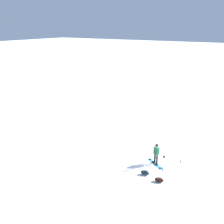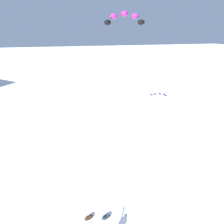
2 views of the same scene
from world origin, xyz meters
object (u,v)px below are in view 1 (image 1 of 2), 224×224
object	(u,v)px
gear_bag_small	(159,180)
camera_tripod	(164,161)
gear_bag_large	(145,173)
ski_poles	(180,166)
snowboarder	(156,152)
snowboard	(155,164)

from	to	relation	value
gear_bag_small	camera_tripod	bearing A→B (deg)	-81.40
gear_bag_large	ski_poles	distance (m)	2.61
snowboarder	gear_bag_small	xyz separation A→B (m)	(-1.07, 2.03, -0.91)
snowboarder	gear_bag_large	distance (m)	2.00
gear_bag_small	ski_poles	size ratio (longest dim) A/B	0.55
snowboarder	ski_poles	xyz separation A→B (m)	(-2.06, 0.51, -0.26)
camera_tripod	ski_poles	xyz separation A→B (m)	(-1.18, -0.25, -0.15)
snowboard	gear_bag_large	distance (m)	1.74
snowboarder	camera_tripod	world-z (taller)	snowboarder
camera_tripod	gear_bag_small	xyz separation A→B (m)	(-0.19, 1.27, -0.81)
gear_bag_large	ski_poles	bearing A→B (deg)	-149.67
snowboard	ski_poles	size ratio (longest dim) A/B	1.23
snowboarder	ski_poles	bearing A→B (deg)	166.17
camera_tripod	ski_poles	world-z (taller)	camera_tripod
camera_tripod	snowboarder	bearing A→B (deg)	-40.53
snowboarder	gear_bag_small	size ratio (longest dim) A/B	2.62
gear_bag_large	snowboard	bearing A→B (deg)	-93.58
snowboard	ski_poles	distance (m)	2.27
snowboarder	gear_bag_large	world-z (taller)	snowboarder
snowboarder	snowboard	size ratio (longest dim) A/B	1.16
snowboarder	gear_bag_small	bearing A→B (deg)	117.93
snowboard	camera_tripod	distance (m)	1.48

